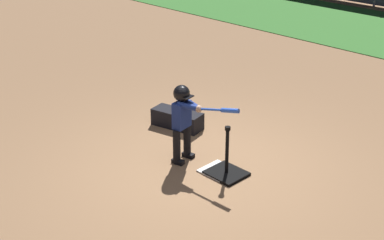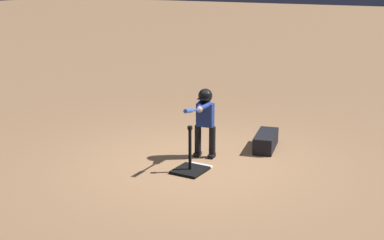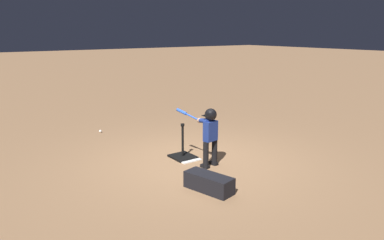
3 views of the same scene
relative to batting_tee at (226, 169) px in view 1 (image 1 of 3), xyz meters
The scene contains 5 objects.
ground_plane 0.38m from the batting_tee, 167.32° to the right, with size 90.00×90.00×0.00m, color #99704C.
home_plate 0.15m from the batting_tee, behind, with size 0.44×0.44×0.02m, color white.
batting_tee is the anchor object (origin of this frame).
batter_child 0.96m from the batting_tee, 169.05° to the right, with size 1.03×0.38×1.15m.
equipment_bag 1.71m from the batting_tee, 160.28° to the left, with size 0.84×0.32×0.28m, color black.
Camera 1 is at (4.60, -4.71, 3.69)m, focal length 50.00 mm.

